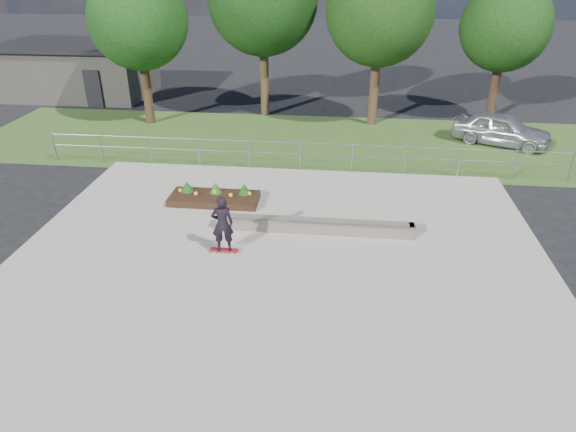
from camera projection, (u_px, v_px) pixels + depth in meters
The scene contains 13 objects.
ground at pixel (274, 279), 13.49m from camera, with size 120.00×120.00×0.00m, color black.
grass_verge at pixel (307, 141), 23.19m from camera, with size 30.00×8.00×0.02m, color #335220.
concrete_slab at pixel (274, 278), 13.47m from camera, with size 15.00×15.00×0.06m, color #9F988D.
fence at pixel (300, 152), 19.76m from camera, with size 20.06×0.06×1.20m.
building at pixel (79, 69), 30.05m from camera, with size 8.40×5.40×3.00m.
tree_far_left at pixel (138, 20), 23.52m from camera, with size 4.55×4.55×7.15m.
tree_mid_left at pixel (263, 0), 24.40m from camera, with size 5.25×5.25×8.25m.
tree_mid_right at pixel (380, 12), 23.15m from camera, with size 4.90×4.90×7.70m.
tree_far_right at pixel (505, 27), 24.23m from camera, with size 4.20×4.20×6.60m.
grind_ledge at pixel (314, 226), 15.53m from camera, with size 6.00×0.44×0.43m.
planter_bed at pixel (215, 196), 17.44m from camera, with size 3.00×1.20×0.61m.
skateboarder at pixel (222, 224), 14.15m from camera, with size 0.80×0.54×1.74m.
parked_car at pixel (501, 129), 22.56m from camera, with size 1.66×4.13×1.41m, color #A3A7AC.
Camera 1 is at (1.60, -11.11, 7.66)m, focal length 32.00 mm.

